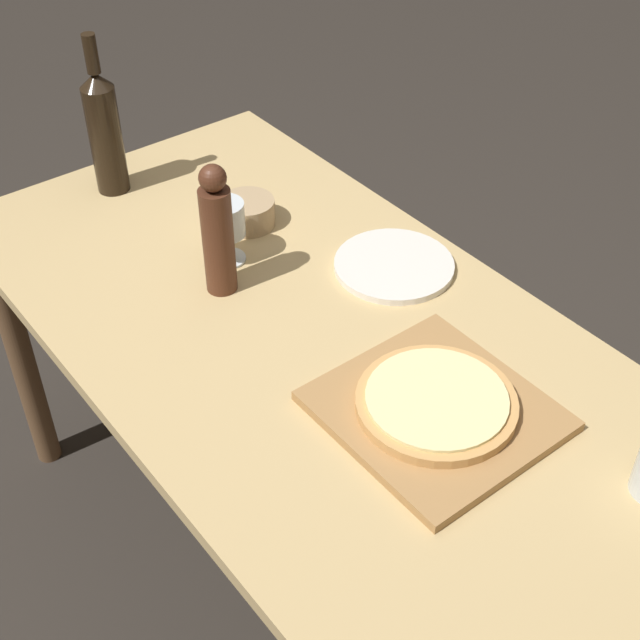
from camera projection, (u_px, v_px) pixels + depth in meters
ground_plane at (315, 573)px, 2.08m from camera, size 12.00×12.00×0.00m
dining_table at (314, 372)px, 1.66m from camera, size 0.79×1.56×0.74m
cutting_board at (435, 411)px, 1.44m from camera, size 0.33×0.34×0.02m
pizza at (436, 402)px, 1.42m from camera, size 0.26×0.26×0.02m
wine_bottle at (104, 130)px, 1.88m from camera, size 0.07×0.07×0.35m
pepper_mill at (217, 232)px, 1.62m from camera, size 0.06×0.06×0.27m
wine_glass at (224, 221)px, 1.71m from camera, size 0.08×0.08×0.13m
small_bowl at (248, 212)px, 1.84m from camera, size 0.11×0.11×0.06m
dinner_plate at (394, 265)px, 1.74m from camera, size 0.24×0.24×0.01m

